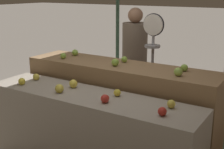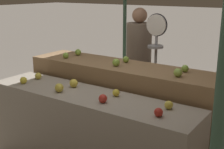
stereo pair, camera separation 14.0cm
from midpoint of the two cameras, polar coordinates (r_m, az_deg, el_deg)
display_counter_front at (r=3.25m, az=-3.10°, el=-10.75°), size 2.29×0.55×0.85m
display_counter_back at (r=3.66m, az=2.67°, el=-6.05°), size 2.29×0.55×1.03m
apple_front_0 at (r=3.53m, az=-14.79°, el=-1.04°), size 0.08×0.08×0.08m
apple_front_1 at (r=3.17m, az=-8.39°, el=-2.42°), size 0.09×0.09×0.09m
apple_front_2 at (r=2.85m, az=-0.26°, el=-4.43°), size 0.08×0.08×0.08m
apple_front_3 at (r=2.59m, az=10.05°, el=-6.83°), size 0.07×0.07×0.07m
apple_front_4 at (r=3.67m, az=-12.28°, el=-0.27°), size 0.08×0.08×0.08m
apple_front_5 at (r=3.31m, az=-5.82°, el=-1.60°), size 0.09×0.09×0.09m
apple_front_6 at (r=3.02m, az=2.08°, el=-3.36°), size 0.07×0.07×0.07m
apple_front_7 at (r=2.76m, az=11.77°, el=-5.47°), size 0.08×0.08×0.08m
apple_back_0 at (r=3.84m, az=-7.41°, el=3.47°), size 0.07×0.07×0.07m
apple_back_1 at (r=3.42m, az=1.95°, el=2.21°), size 0.08×0.08×0.08m
apple_back_2 at (r=3.08m, az=13.24°, el=0.34°), size 0.09×0.09×0.09m
apple_back_3 at (r=4.00m, az=-5.24°, el=4.07°), size 0.08×0.08×0.08m
apple_back_4 at (r=3.60m, az=3.68°, el=2.76°), size 0.07×0.07×0.07m
apple_back_5 at (r=3.28m, az=14.41°, el=1.06°), size 0.07×0.07×0.07m
produce_scale at (r=4.02m, az=9.00°, el=4.92°), size 0.28×0.20×1.56m
person_vendor_at_scale at (r=4.50m, az=5.80°, el=3.36°), size 0.47×0.47×1.60m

